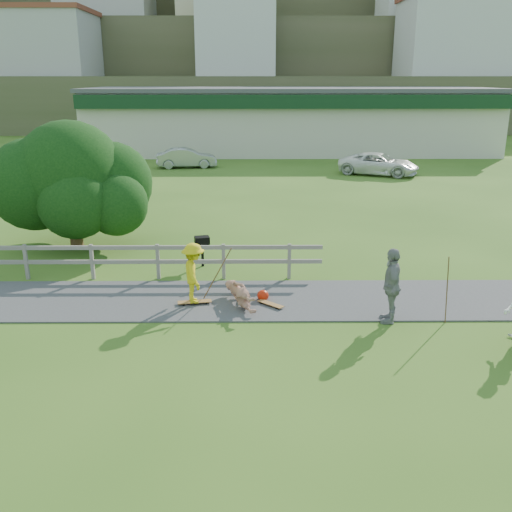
# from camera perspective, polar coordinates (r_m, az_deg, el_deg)

# --- Properties ---
(ground) EXTENTS (260.00, 260.00, 0.00)m
(ground) POSITION_cam_1_polar(r_m,az_deg,el_deg) (14.49, -3.82, -6.67)
(ground) COLOR #355C1A
(ground) RESTS_ON ground
(path) EXTENTS (34.00, 3.00, 0.04)m
(path) POSITION_cam_1_polar(r_m,az_deg,el_deg) (15.86, -3.52, -4.39)
(path) COLOR #3A3A3D
(path) RESTS_ON ground
(fence) EXTENTS (15.05, 0.10, 1.10)m
(fence) POSITION_cam_1_polar(r_m,az_deg,el_deg) (18.14, -17.99, -0.05)
(fence) COLOR slate
(fence) RESTS_ON ground
(strip_mall) EXTENTS (32.50, 10.75, 5.10)m
(strip_mall) POSITION_cam_1_polar(r_m,az_deg,el_deg) (48.36, 3.35, 13.48)
(strip_mall) COLOR beige
(strip_mall) RESTS_ON ground
(hillside) EXTENTS (220.00, 67.00, 47.50)m
(hillside) POSITION_cam_1_polar(r_m,az_deg,el_deg) (104.85, -1.01, 22.11)
(hillside) COLOR #4A5130
(hillside) RESTS_ON ground
(skater_rider) EXTENTS (0.85, 1.18, 1.64)m
(skater_rider) POSITION_cam_1_polar(r_m,az_deg,el_deg) (15.32, -6.25, -2.06)
(skater_rider) COLOR gold
(skater_rider) RESTS_ON ground
(skater_fallen) EXTENTS (1.82, 0.99, 0.65)m
(skater_fallen) POSITION_cam_1_polar(r_m,az_deg,el_deg) (15.37, -1.52, -3.86)
(skater_fallen) COLOR #A66F5C
(skater_fallen) RESTS_ON ground
(spectator_b) EXTENTS (0.64, 1.19, 1.93)m
(spectator_b) POSITION_cam_1_polar(r_m,az_deg,el_deg) (14.57, 13.39, -2.89)
(spectator_b) COLOR gray
(spectator_b) RESTS_ON ground
(car_silver) EXTENTS (4.20, 1.91, 1.34)m
(car_silver) POSITION_cam_1_polar(r_m,az_deg,el_deg) (39.58, -6.96, 9.72)
(car_silver) COLOR #9FA0A6
(car_silver) RESTS_ON ground
(car_white) EXTENTS (5.41, 4.08, 1.37)m
(car_white) POSITION_cam_1_polar(r_m,az_deg,el_deg) (37.15, 12.17, 8.98)
(car_white) COLOR white
(car_white) RESTS_ON ground
(tree) EXTENTS (6.16, 6.16, 3.38)m
(tree) POSITION_cam_1_polar(r_m,az_deg,el_deg) (21.55, -17.84, 5.32)
(tree) COLOR black
(tree) RESTS_ON ground
(bbq) EXTENTS (0.53, 0.45, 1.00)m
(bbq) POSITION_cam_1_polar(r_m,az_deg,el_deg) (18.59, -5.38, 0.45)
(bbq) COLOR black
(bbq) RESTS_ON ground
(longboard_rider) EXTENTS (0.94, 0.37, 0.10)m
(longboard_rider) POSITION_cam_1_polar(r_m,az_deg,el_deg) (15.60, -6.15, -4.73)
(longboard_rider) COLOR brown
(longboard_rider) RESTS_ON ground
(longboard_fallen) EXTENTS (0.73, 0.69, 0.09)m
(longboard_fallen) POSITION_cam_1_polar(r_m,az_deg,el_deg) (15.39, 1.47, -4.96)
(longboard_fallen) COLOR brown
(longboard_fallen) RESTS_ON ground
(helmet) EXTENTS (0.32, 0.32, 0.32)m
(helmet) POSITION_cam_1_polar(r_m,az_deg,el_deg) (15.76, 0.69, -3.95)
(helmet) COLOR red
(helmet) RESTS_ON ground
(pole_rider) EXTENTS (0.03, 0.03, 1.70)m
(pole_rider) POSITION_cam_1_polar(r_m,az_deg,el_deg) (15.64, -3.92, -1.48)
(pole_rider) COLOR brown
(pole_rider) RESTS_ON ground
(pole_spec_left) EXTENTS (0.03, 0.03, 1.75)m
(pole_spec_left) POSITION_cam_1_polar(r_m,az_deg,el_deg) (14.90, 18.56, -3.26)
(pole_spec_left) COLOR brown
(pole_spec_left) RESTS_ON ground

